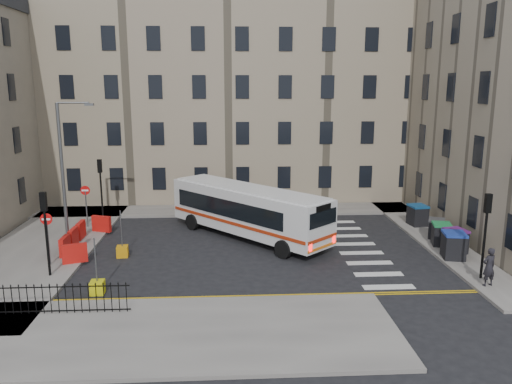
{
  "coord_description": "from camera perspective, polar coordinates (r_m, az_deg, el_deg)",
  "views": [
    {
      "loc": [
        -3.33,
        -27.2,
        9.13
      ],
      "look_at": [
        -1.74,
        1.3,
        3.0
      ],
      "focal_mm": 35.0,
      "sensor_mm": 36.0,
      "label": 1
    }
  ],
  "objects": [
    {
      "name": "pavement_sw",
      "position": [
        19.78,
        -14.04,
        -15.51
      ],
      "size": [
        20.0,
        6.0,
        0.15
      ],
      "primitive_type": "cube",
      "color": "slate",
      "rests_on": "ground"
    },
    {
      "name": "no_entry_north",
      "position": [
        33.75,
        -18.89,
        -0.61
      ],
      "size": [
        0.6,
        0.08,
        3.0
      ],
      "color": "#595B5E",
      "rests_on": "pavement_west"
    },
    {
      "name": "wheelie_bin_b",
      "position": [
        29.51,
        21.81,
        -5.18
      ],
      "size": [
        1.21,
        1.33,
        1.29
      ],
      "rotation": [
        0.0,
        0.0,
        0.19
      ],
      "color": "black",
      "rests_on": "pavement_east"
    },
    {
      "name": "bollard_chevron",
      "position": [
        23.72,
        -17.66,
        -10.34
      ],
      "size": [
        0.63,
        0.63,
        0.6
      ],
      "primitive_type": "cube",
      "rotation": [
        0.0,
        0.0,
        0.05
      ],
      "color": "#C4BF0B",
      "rests_on": "ground"
    },
    {
      "name": "traffic_light_sw",
      "position": [
        25.55,
        -22.96,
        -3.05
      ],
      "size": [
        0.28,
        0.22,
        4.1
      ],
      "color": "black",
      "rests_on": "pavement_west"
    },
    {
      "name": "ground",
      "position": [
        28.89,
        3.61,
        -6.33
      ],
      "size": [
        120.0,
        120.0,
        0.0
      ],
      "primitive_type": "plane",
      "color": "black",
      "rests_on": "ground"
    },
    {
      "name": "no_entry_south",
      "position": [
        27.28,
        -22.77,
        -3.84
      ],
      "size": [
        0.6,
        0.08,
        3.0
      ],
      "color": "#595B5E",
      "rests_on": "pavement_west"
    },
    {
      "name": "terrace_north",
      "position": [
        42.86,
        -8.27,
        11.32
      ],
      "size": [
        38.3,
        10.8,
        17.2
      ],
      "color": "gray",
      "rests_on": "ground"
    },
    {
      "name": "pavement_north",
      "position": [
        37.03,
        -7.24,
        -2.13
      ],
      "size": [
        36.0,
        3.2,
        0.15
      ],
      "primitive_type": "cube",
      "color": "slate",
      "rests_on": "ground"
    },
    {
      "name": "wheelie_bin_e",
      "position": [
        34.29,
        17.98,
        -2.51
      ],
      "size": [
        1.2,
        1.33,
        1.33
      ],
      "rotation": [
        0.0,
        0.0,
        0.13
      ],
      "color": "black",
      "rests_on": "pavement_east"
    },
    {
      "name": "pavement_west",
      "position": [
        31.48,
        -22.97,
        -5.59
      ],
      "size": [
        6.0,
        22.0,
        0.15
      ],
      "primitive_type": "cube",
      "color": "slate",
      "rests_on": "ground"
    },
    {
      "name": "wheelie_bin_a",
      "position": [
        28.46,
        21.65,
        -5.66
      ],
      "size": [
        1.32,
        1.45,
        1.4
      ],
      "rotation": [
        0.0,
        0.0,
        -0.18
      ],
      "color": "black",
      "rests_on": "pavement_east"
    },
    {
      "name": "pedestrian",
      "position": [
        25.21,
        25.08,
        -7.76
      ],
      "size": [
        0.75,
        0.58,
        1.81
      ],
      "primitive_type": "imported",
      "rotation": [
        0.0,
        0.0,
        3.39
      ],
      "color": "black",
      "rests_on": "pavement_east"
    },
    {
      "name": "wheelie_bin_d",
      "position": [
        31.8,
        19.91,
        -3.93
      ],
      "size": [
        1.27,
        1.33,
        1.16
      ],
      "rotation": [
        0.0,
        0.0,
        -0.42
      ],
      "color": "black",
      "rests_on": "pavement_east"
    },
    {
      "name": "roadworks_barriers",
      "position": [
        30.2,
        -19.5,
        -4.91
      ],
      "size": [
        1.66,
        6.26,
        1.0
      ],
      "color": "red",
      "rests_on": "pavement_west"
    },
    {
      "name": "pavement_east",
      "position": [
        34.75,
        17.74,
        -3.58
      ],
      "size": [
        2.4,
        26.0,
        0.15
      ],
      "primitive_type": "cube",
      "color": "slate",
      "rests_on": "ground"
    },
    {
      "name": "streetlamp",
      "position": [
        31.13,
        -21.27,
        2.43
      ],
      "size": [
        0.5,
        0.22,
        8.14
      ],
      "color": "#595B5E",
      "rests_on": "pavement_west"
    },
    {
      "name": "iron_railings",
      "position": [
        22.23,
        -24.28,
        -11.16
      ],
      "size": [
        7.8,
        0.04,
        1.2
      ],
      "color": "black",
      "rests_on": "pavement_sw"
    },
    {
      "name": "wheelie_bin_c",
      "position": [
        30.51,
        20.42,
        -4.53
      ],
      "size": [
        1.24,
        1.35,
        1.27
      ],
      "rotation": [
        0.0,
        0.0,
        -0.23
      ],
      "color": "black",
      "rests_on": "pavement_east"
    },
    {
      "name": "bus",
      "position": [
        30.11,
        -0.97,
        -2.02
      ],
      "size": [
        9.48,
        10.04,
        3.07
      ],
      "rotation": [
        0.0,
        0.0,
        0.74
      ],
      "color": "silver",
      "rests_on": "ground"
    },
    {
      "name": "traffic_light_east",
      "position": [
        25.55,
        24.81,
        -3.21
      ],
      "size": [
        0.28,
        0.22,
        4.1
      ],
      "color": "black",
      "rests_on": "pavement_east"
    },
    {
      "name": "bollard_yellow",
      "position": [
        28.18,
        -15.02,
        -6.57
      ],
      "size": [
        0.66,
        0.66,
        0.6
      ],
      "primitive_type": "cube",
      "rotation": [
        0.0,
        0.0,
        0.1
      ],
      "color": "orange",
      "rests_on": "ground"
    },
    {
      "name": "traffic_light_nw",
      "position": [
        35.36,
        -17.34,
        1.37
      ],
      "size": [
        0.28,
        0.22,
        4.1
      ],
      "color": "black",
      "rests_on": "pavement_west"
    }
  ]
}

